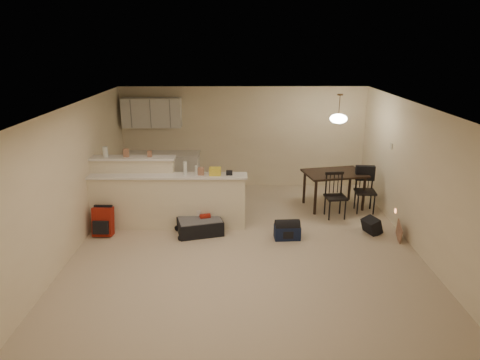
{
  "coord_description": "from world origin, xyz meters",
  "views": [
    {
      "loc": [
        -0.14,
        -6.91,
        3.52
      ],
      "look_at": [
        -0.1,
        0.7,
        1.05
      ],
      "focal_mm": 32.0,
      "sensor_mm": 36.0,
      "label": 1
    }
  ],
  "objects_px": {
    "pendant_lamp": "(339,118)",
    "suitcase": "(200,227)",
    "dining_chair_near": "(336,196)",
    "red_backpack": "(103,222)",
    "dining_table": "(334,177)",
    "dining_chair_far": "(365,191)",
    "navy_duffel": "(287,232)",
    "black_daypack": "(372,226)"
  },
  "relations": [
    {
      "from": "dining_table",
      "to": "suitcase",
      "type": "bearing_deg",
      "value": -165.38
    },
    {
      "from": "dining_table",
      "to": "red_backpack",
      "type": "xyz_separation_m",
      "value": [
        -4.68,
        -1.44,
        -0.43
      ]
    },
    {
      "from": "dining_table",
      "to": "dining_chair_near",
      "type": "relative_size",
      "value": 1.51
    },
    {
      "from": "dining_table",
      "to": "navy_duffel",
      "type": "distance_m",
      "value": 2.1
    },
    {
      "from": "dining_chair_far",
      "to": "suitcase",
      "type": "bearing_deg",
      "value": -158.44
    },
    {
      "from": "pendant_lamp",
      "to": "suitcase",
      "type": "relative_size",
      "value": 0.75
    },
    {
      "from": "dining_table",
      "to": "dining_chair_near",
      "type": "xyz_separation_m",
      "value": [
        -0.08,
        -0.6,
        -0.23
      ]
    },
    {
      "from": "dining_chair_far",
      "to": "black_daypack",
      "type": "distance_m",
      "value": 1.16
    },
    {
      "from": "suitcase",
      "to": "dining_chair_far",
      "type": "bearing_deg",
      "value": 2.19
    },
    {
      "from": "dining_chair_far",
      "to": "dining_chair_near",
      "type": "bearing_deg",
      "value": -152.69
    },
    {
      "from": "pendant_lamp",
      "to": "dining_chair_near",
      "type": "xyz_separation_m",
      "value": [
        -0.08,
        -0.6,
        -1.52
      ]
    },
    {
      "from": "pendant_lamp",
      "to": "dining_chair_far",
      "type": "relative_size",
      "value": 0.64
    },
    {
      "from": "black_daypack",
      "to": "pendant_lamp",
      "type": "bearing_deg",
      "value": -2.4
    },
    {
      "from": "dining_chair_near",
      "to": "black_daypack",
      "type": "height_order",
      "value": "dining_chair_near"
    },
    {
      "from": "dining_chair_far",
      "to": "suitcase",
      "type": "height_order",
      "value": "dining_chair_far"
    },
    {
      "from": "pendant_lamp",
      "to": "dining_chair_far",
      "type": "distance_m",
      "value": 1.66
    },
    {
      "from": "dining_chair_near",
      "to": "dining_table",
      "type": "bearing_deg",
      "value": 75.96
    },
    {
      "from": "dining_table",
      "to": "dining_chair_far",
      "type": "distance_m",
      "value": 0.72
    },
    {
      "from": "dining_table",
      "to": "suitcase",
      "type": "height_order",
      "value": "dining_table"
    },
    {
      "from": "suitcase",
      "to": "red_backpack",
      "type": "xyz_separation_m",
      "value": [
        -1.83,
        -0.05,
        0.13
      ]
    },
    {
      "from": "red_backpack",
      "to": "navy_duffel",
      "type": "xyz_separation_m",
      "value": [
        3.48,
        -0.19,
        -0.14
      ]
    },
    {
      "from": "pendant_lamp",
      "to": "dining_chair_near",
      "type": "distance_m",
      "value": 1.63
    },
    {
      "from": "dining_chair_far",
      "to": "red_backpack",
      "type": "bearing_deg",
      "value": -163.78
    },
    {
      "from": "black_daypack",
      "to": "dining_chair_far",
      "type": "bearing_deg",
      "value": -28.92
    },
    {
      "from": "dining_chair_near",
      "to": "red_backpack",
      "type": "bearing_deg",
      "value": -175.6
    },
    {
      "from": "navy_duffel",
      "to": "black_daypack",
      "type": "height_order",
      "value": "black_daypack"
    },
    {
      "from": "dining_chair_near",
      "to": "navy_duffel",
      "type": "xyz_separation_m",
      "value": [
        -1.11,
        -1.03,
        -0.34
      ]
    },
    {
      "from": "red_backpack",
      "to": "suitcase",
      "type": "bearing_deg",
      "value": 3.73
    },
    {
      "from": "dining_chair_far",
      "to": "black_daypack",
      "type": "height_order",
      "value": "dining_chair_far"
    },
    {
      "from": "dining_table",
      "to": "red_backpack",
      "type": "bearing_deg",
      "value": -174.31
    },
    {
      "from": "pendant_lamp",
      "to": "black_daypack",
      "type": "height_order",
      "value": "pendant_lamp"
    },
    {
      "from": "dining_table",
      "to": "navy_duffel",
      "type": "bearing_deg",
      "value": -137.69
    },
    {
      "from": "pendant_lamp",
      "to": "dining_chair_near",
      "type": "height_order",
      "value": "pendant_lamp"
    },
    {
      "from": "suitcase",
      "to": "red_backpack",
      "type": "height_order",
      "value": "red_backpack"
    },
    {
      "from": "suitcase",
      "to": "dining_chair_near",
      "type": "bearing_deg",
      "value": 0.66
    },
    {
      "from": "dining_chair_near",
      "to": "suitcase",
      "type": "distance_m",
      "value": 2.89
    },
    {
      "from": "dining_chair_near",
      "to": "dining_chair_far",
      "type": "distance_m",
      "value": 0.76
    },
    {
      "from": "pendant_lamp",
      "to": "navy_duffel",
      "type": "height_order",
      "value": "pendant_lamp"
    },
    {
      "from": "dining_chair_far",
      "to": "black_daypack",
      "type": "bearing_deg",
      "value": -94.26
    },
    {
      "from": "dining_chair_far",
      "to": "navy_duffel",
      "type": "bearing_deg",
      "value": -139.62
    },
    {
      "from": "dining_table",
      "to": "suitcase",
      "type": "distance_m",
      "value": 3.21
    },
    {
      "from": "suitcase",
      "to": "black_daypack",
      "type": "xyz_separation_m",
      "value": [
        3.3,
        0.0,
        0.01
      ]
    }
  ]
}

